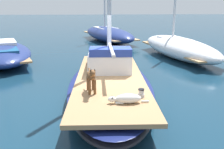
% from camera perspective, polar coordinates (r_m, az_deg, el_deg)
% --- Properties ---
extents(ground_plane, '(120.00, 120.00, 0.00)m').
position_cam_1_polar(ground_plane, '(8.33, -0.44, -4.88)').
color(ground_plane, '#143347').
extents(sailboat_main, '(2.74, 7.31, 0.66)m').
position_cam_1_polar(sailboat_main, '(8.22, -0.44, -2.69)').
color(sailboat_main, black).
rests_on(sailboat_main, ground).
extents(cabin_house, '(1.47, 2.26, 0.84)m').
position_cam_1_polar(cabin_house, '(9.12, -0.60, 3.50)').
color(cabin_house, silver).
rests_on(cabin_house, sailboat_main).
extents(dog_white, '(0.95, 0.26, 0.22)m').
position_cam_1_polar(dog_white, '(6.01, 3.23, -5.29)').
color(dog_white, silver).
rests_on(dog_white, sailboat_main).
extents(dog_brown, '(0.29, 0.94, 0.70)m').
position_cam_1_polar(dog_brown, '(6.61, -4.54, -0.49)').
color(dog_brown, brown).
rests_on(dog_brown, sailboat_main).
extents(deck_winch, '(0.16, 0.16, 0.21)m').
position_cam_1_polar(deck_winch, '(6.42, 6.38, -4.07)').
color(deck_winch, '#B7B7BC').
rests_on(deck_winch, sailboat_main).
extents(moored_boat_starboard_side, '(3.47, 7.28, 6.21)m').
position_cam_1_polar(moored_boat_starboard_side, '(14.58, 14.37, 5.79)').
color(moored_boat_starboard_side, white).
rests_on(moored_boat_starboard_side, ground).
extents(moored_boat_port_side, '(4.81, 6.64, 7.97)m').
position_cam_1_polar(moored_boat_port_side, '(14.14, -23.12, 4.50)').
color(moored_boat_port_side, navy).
rests_on(moored_boat_port_side, ground).
extents(moored_boat_far_astern, '(4.74, 7.83, 7.12)m').
position_cam_1_polar(moored_boat_far_astern, '(20.36, -0.79, 8.86)').
color(moored_boat_far_astern, navy).
rests_on(moored_boat_far_astern, ground).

